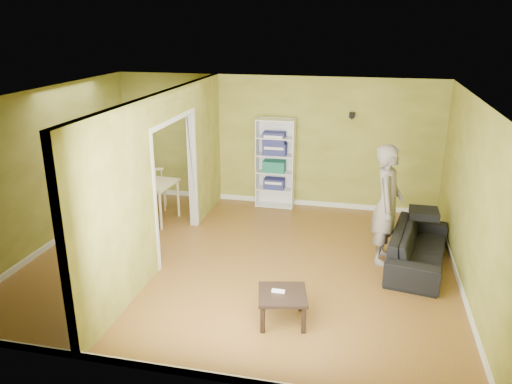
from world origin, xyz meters
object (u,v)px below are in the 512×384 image
Objects in this scene: person at (388,194)px; chair_near at (131,204)px; sofa at (419,242)px; chair_left at (106,189)px; chair_far at (157,187)px; dining_table at (142,185)px; bookshelf at (276,163)px; coffee_table at (282,298)px.

chair_near is (-4.37, 0.19, -0.59)m from person.
sofa is 1.91× the size of chair_left.
sofa is at bearing 4.36° from chair_near.
sofa is at bearing 145.91° from chair_far.
chair_far is at bearing 80.06° from person.
chair_far reaches higher than dining_table.
bookshelf reaches higher than dining_table.
chair_far is (-4.90, 1.40, 0.07)m from sofa.
person is at bearing -9.85° from dining_table.
person is at bearing 95.22° from sofa.
dining_table is at bearing 90.52° from sofa.
bookshelf reaches higher than coffee_table.
bookshelf is 2.65m from dining_table.
dining_table is (-4.93, 0.81, 0.30)m from sofa.
person is 4.63m from chair_far.
dining_table is (-3.15, 2.80, 0.34)m from coffee_table.
person is at bearing 144.61° from chair_far.
coffee_table is 3.83m from chair_near.
bookshelf reaches higher than chair_left.
bookshelf is (-2.11, 2.06, -0.20)m from person.
coffee_table is at bearing 76.78° from chair_left.
chair_left is at bearing 88.26° from person.
bookshelf is 1.74× the size of chair_left.
sofa is at bearing -38.64° from bookshelf.
chair_left is 1.15× the size of chair_far.
sofa is at bearing -9.30° from dining_table.
chair_left is at bearing 14.80° from chair_far.
person is 4.42m from chair_near.
bookshelf is 1.49× the size of dining_table.
person reaches higher than chair_left.
bookshelf reaches higher than chair_far.
bookshelf is at bearing 179.13° from chair_far.
dining_table is 0.81m from chair_left.
chair_left reaches higher than dining_table.
person reaches higher than chair_far.
chair_near is (-4.90, 0.23, 0.14)m from sofa.
person is at bearing 4.58° from chair_near.
coffee_table is 0.49× the size of dining_table.
chair_left reaches higher than chair_near.
chair_left is at bearing 149.39° from chair_near.
chair_left is (-3.09, -1.23, -0.38)m from bookshelf.
dining_table is 0.64m from chair_far.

